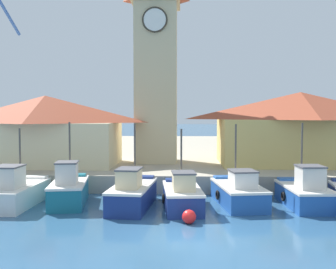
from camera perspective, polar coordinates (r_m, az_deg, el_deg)
The scene contains 12 objects.
ground_plane at distance 16.00m, azimuth 2.62°, elevation -14.76°, with size 300.00×300.00×0.00m, color #2D567A.
quay_wharf at distance 43.66m, azimuth 2.26°, elevation -2.54°, with size 120.00×40.00×1.09m, color #A89E89.
fishing_boat_far_left at distance 22.47m, azimuth -21.29°, elevation -7.75°, with size 2.30×4.76×4.08m.
fishing_boat_left_outer at distance 21.87m, azimuth -14.19°, elevation -7.75°, with size 2.37×4.32×4.41m.
fishing_boat_left_inner at distance 20.60m, azimuth -5.20°, elevation -8.49°, with size 2.26×4.88×4.37m.
fishing_boat_mid_left at distance 20.30m, azimuth 2.07°, elevation -8.81°, with size 2.22×4.40×4.08m.
fishing_boat_center at distance 21.50m, azimuth 10.18°, elevation -8.21°, with size 2.70×4.85×4.30m.
fishing_boat_mid_right at distance 21.93m, azimuth 19.26°, elevation -7.97°, with size 2.27×4.28×4.38m.
clock_tower at distance 30.69m, azimuth -1.71°, elevation 11.06°, with size 3.64×3.64×16.81m.
warehouse_left at distance 30.08m, azimuth -17.35°, elevation 0.71°, with size 10.76×6.05×5.07m.
warehouse_right at distance 30.71m, azimuth 18.61°, elevation 0.99°, with size 12.14×6.44×5.34m.
mooring_buoy at distance 17.80m, azimuth 3.07°, elevation -11.83°, with size 0.63×0.63×0.63m, color red.
Camera 1 is at (-0.16, -15.21, 4.94)m, focal length 42.00 mm.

